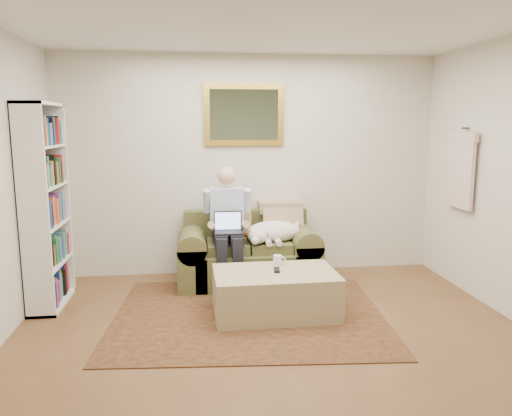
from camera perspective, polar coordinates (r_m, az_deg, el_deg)
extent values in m
cube|color=brown|center=(3.92, 3.30, -17.75)|extent=(4.50, 5.00, 0.01)
cube|color=white|center=(3.57, 3.74, 22.54)|extent=(4.50, 5.00, 0.01)
cube|color=beige|center=(5.98, -0.84, 4.85)|extent=(4.50, 0.01, 2.60)
cube|color=#321814|center=(4.85, -0.82, -12.11)|extent=(2.67, 2.21, 0.01)
cube|color=brown|center=(5.72, -0.88, -6.66)|extent=(1.20, 0.77, 0.39)
cube|color=brown|center=(5.94, -1.23, -2.11)|extent=(1.45, 0.17, 0.40)
cube|color=brown|center=(5.67, -7.27, -6.38)|extent=(0.32, 0.77, 0.80)
cube|color=brown|center=(5.80, 5.37, -5.98)|extent=(0.32, 0.77, 0.80)
cube|color=brown|center=(5.59, -3.25, -4.41)|extent=(0.45, 0.52, 0.11)
cube|color=brown|center=(5.63, 1.57, -4.27)|extent=(0.45, 0.52, 0.11)
cube|color=black|center=(5.37, -3.15, -2.80)|extent=(0.31, 0.21, 0.02)
cube|color=black|center=(5.45, -3.24, -1.46)|extent=(0.31, 0.06, 0.21)
cube|color=#99BFF2|center=(5.44, -3.23, -1.47)|extent=(0.28, 0.04, 0.18)
cube|color=tan|center=(4.81, 2.19, -9.68)|extent=(1.17, 0.76, 0.42)
cylinder|color=white|center=(4.95, 2.46, -5.98)|extent=(0.08, 0.08, 0.10)
cube|color=black|center=(4.77, 2.40, -7.09)|extent=(0.07, 0.15, 0.02)
cube|color=gold|center=(5.92, -1.38, 10.62)|extent=(0.94, 0.04, 0.72)
cube|color=gray|center=(5.90, -1.36, 10.62)|extent=(0.80, 0.01, 0.58)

